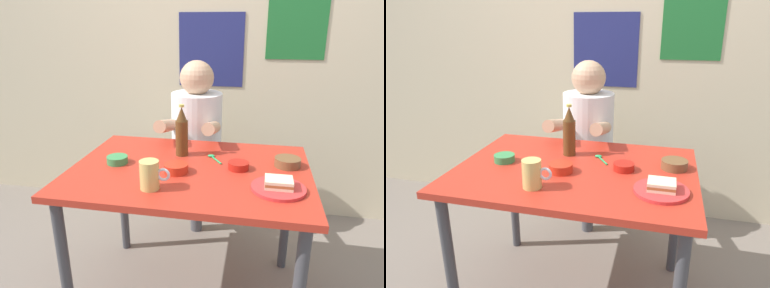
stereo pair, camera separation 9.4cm
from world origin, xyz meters
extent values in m
cube|color=beige|center=(0.00, 1.05, 1.30)|extent=(4.40, 0.08, 2.60)
cube|color=navy|center=(-0.05, 1.01, 1.20)|extent=(0.45, 0.01, 0.50)
cube|color=#1E6B2D|center=(0.51, 1.01, 1.45)|extent=(0.38, 0.01, 0.60)
cube|color=#B72D1E|center=(0.00, 0.00, 0.72)|extent=(1.10, 0.80, 0.03)
cylinder|color=#3F3F44|center=(-0.49, -0.34, 0.35)|extent=(0.05, 0.05, 0.71)
cylinder|color=#3F3F44|center=(-0.49, 0.34, 0.35)|extent=(0.05, 0.05, 0.71)
cylinder|color=#3F3F44|center=(0.49, 0.34, 0.35)|extent=(0.05, 0.05, 0.71)
cylinder|color=#4C4C51|center=(-0.08, 0.63, 0.21)|extent=(0.08, 0.08, 0.41)
cylinder|color=brown|center=(-0.08, 0.63, 0.43)|extent=(0.34, 0.34, 0.04)
cylinder|color=white|center=(-0.08, 0.63, 0.71)|extent=(0.32, 0.32, 0.52)
sphere|color=tan|center=(-0.08, 0.63, 1.06)|extent=(0.21, 0.21, 0.21)
cylinder|color=tan|center=(-0.21, 0.38, 0.82)|extent=(0.07, 0.31, 0.14)
cylinder|color=tan|center=(0.05, 0.38, 0.82)|extent=(0.07, 0.31, 0.14)
cylinder|color=red|center=(0.39, -0.16, 0.75)|extent=(0.22, 0.22, 0.01)
cube|color=beige|center=(0.39, -0.16, 0.76)|extent=(0.11, 0.09, 0.01)
cube|color=#9E592D|center=(0.39, -0.16, 0.77)|extent=(0.11, 0.09, 0.01)
cube|color=beige|center=(0.39, -0.16, 0.78)|extent=(0.11, 0.09, 0.01)
cylinder|color=#D1BC66|center=(-0.12, -0.24, 0.80)|extent=(0.08, 0.08, 0.12)
torus|color=silver|center=(-0.06, -0.24, 0.81)|extent=(0.06, 0.01, 0.06)
cylinder|color=#593819|center=(-0.07, 0.16, 0.83)|extent=(0.06, 0.06, 0.18)
cone|color=#593819|center=(-0.07, 0.16, 0.95)|extent=(0.05, 0.05, 0.07)
cylinder|color=#BFB74C|center=(-0.07, 0.16, 1.00)|extent=(0.03, 0.03, 0.01)
cylinder|color=#388C4C|center=(-0.35, -0.01, 0.76)|extent=(0.10, 0.10, 0.03)
cylinder|color=#5B643A|center=(-0.35, -0.01, 0.77)|extent=(0.08, 0.08, 0.02)
cylinder|color=#B21E14|center=(0.22, 0.03, 0.76)|extent=(0.10, 0.10, 0.03)
cylinder|color=maroon|center=(0.22, 0.03, 0.76)|extent=(0.08, 0.08, 0.02)
cylinder|color=brown|center=(0.45, 0.10, 0.76)|extent=(0.12, 0.12, 0.04)
cylinder|color=brown|center=(0.45, 0.10, 0.77)|extent=(0.10, 0.10, 0.02)
cylinder|color=red|center=(-0.05, -0.06, 0.76)|extent=(0.11, 0.11, 0.04)
cylinder|color=#A33521|center=(-0.05, -0.06, 0.77)|extent=(0.09, 0.09, 0.02)
cylinder|color=#26A559|center=(0.11, 0.11, 0.74)|extent=(0.07, 0.10, 0.01)
ellipsoid|color=#26A559|center=(0.08, 0.16, 0.75)|extent=(0.04, 0.02, 0.01)
camera|label=1|loc=(0.29, -1.46, 1.37)|focal=32.46mm
camera|label=2|loc=(0.38, -1.44, 1.37)|focal=32.46mm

